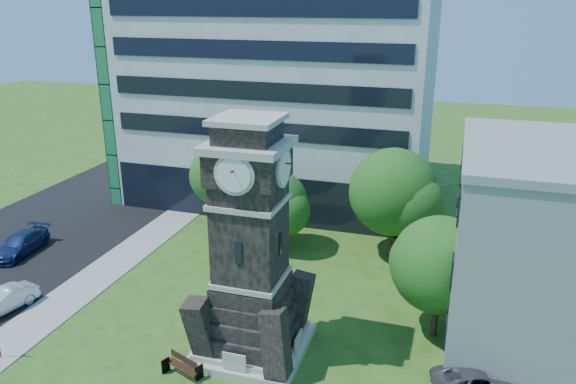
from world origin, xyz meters
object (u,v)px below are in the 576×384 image
(clock_tower, at_px, (251,257))
(car_east_lot, at_px, (479,381))
(car_street_north, at_px, (20,244))
(car_street_mid, at_px, (4,301))
(park_bench, at_px, (183,366))

(clock_tower, bearing_deg, car_east_lot, -0.19)
(car_street_north, bearing_deg, clock_tower, -21.23)
(clock_tower, bearing_deg, car_street_mid, -177.04)
(clock_tower, height_order, park_bench, clock_tower)
(car_street_north, distance_m, park_bench, 19.51)
(car_street_mid, bearing_deg, car_street_north, 137.56)
(clock_tower, distance_m, car_east_lot, 12.09)
(clock_tower, relative_size, car_east_lot, 2.83)
(park_bench, bearing_deg, clock_tower, 71.91)
(clock_tower, distance_m, park_bench, 6.13)
(car_street_north, height_order, park_bench, car_street_north)
(car_street_mid, xyz_separation_m, car_street_north, (-4.75, 6.65, 0.07))
(clock_tower, height_order, car_street_north, clock_tower)
(car_east_lot, bearing_deg, clock_tower, 69.84)
(clock_tower, xyz_separation_m, car_east_lot, (11.14, -0.04, -4.68))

